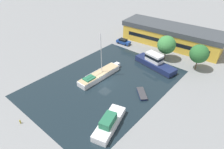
# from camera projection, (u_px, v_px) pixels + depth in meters

# --- Properties ---
(ground_plane) EXTENTS (440.00, 440.00, 0.00)m
(ground_plane) POSITION_uv_depth(u_px,v_px,m) (105.00, 83.00, 46.32)
(ground_plane) COLOR gray
(water_canal) EXTENTS (25.47, 34.80, 0.01)m
(water_canal) POSITION_uv_depth(u_px,v_px,m) (105.00, 83.00, 46.32)
(water_canal) COLOR black
(water_canal) RESTS_ON ground
(warehouse_building) EXTENTS (31.31, 12.10, 6.05)m
(warehouse_building) POSITION_uv_depth(u_px,v_px,m) (171.00, 35.00, 62.01)
(warehouse_building) COLOR gold
(warehouse_building) RESTS_ON ground
(quay_tree_near_building) EXTENTS (4.92, 4.92, 6.86)m
(quay_tree_near_building) POSITION_uv_depth(u_px,v_px,m) (167.00, 45.00, 53.24)
(quay_tree_near_building) COLOR brown
(quay_tree_near_building) RESTS_ON ground
(quay_tree_by_water) EXTENTS (4.61, 4.61, 6.80)m
(quay_tree_by_water) POSITION_uv_depth(u_px,v_px,m) (199.00, 54.00, 48.77)
(quay_tree_by_water) COLOR brown
(quay_tree_by_water) RESTS_ON ground
(parked_car) EXTENTS (4.66, 2.20, 1.65)m
(parked_car) POSITION_uv_depth(u_px,v_px,m) (123.00, 41.00, 63.62)
(parked_car) COLOR navy
(parked_car) RESTS_ON ground
(sailboat_moored) EXTENTS (2.90, 12.91, 10.99)m
(sailboat_moored) POSITION_uv_depth(u_px,v_px,m) (100.00, 75.00, 47.83)
(sailboat_moored) COLOR silver
(sailboat_moored) RESTS_ON water_canal
(motor_cruiser) EXTENTS (12.01, 5.29, 3.65)m
(motor_cruiser) POSITION_uv_depth(u_px,v_px,m) (155.00, 63.00, 51.54)
(motor_cruiser) COLOR #19234C
(motor_cruiser) RESTS_ON water_canal
(small_dinghy) EXTENTS (4.10, 3.97, 0.50)m
(small_dinghy) POSITION_uv_depth(u_px,v_px,m) (142.00, 94.00, 42.55)
(small_dinghy) COLOR #19234C
(small_dinghy) RESTS_ON water_canal
(cabin_boat) EXTENTS (5.04, 9.09, 2.58)m
(cabin_boat) POSITION_uv_depth(u_px,v_px,m) (109.00, 123.00, 34.79)
(cabin_boat) COLOR silver
(cabin_boat) RESTS_ON water_canal
(mooring_bollard) EXTENTS (0.25, 0.25, 0.79)m
(mooring_bollard) POSITION_uv_depth(u_px,v_px,m) (20.00, 122.00, 35.74)
(mooring_bollard) COLOR olive
(mooring_bollard) RESTS_ON ground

